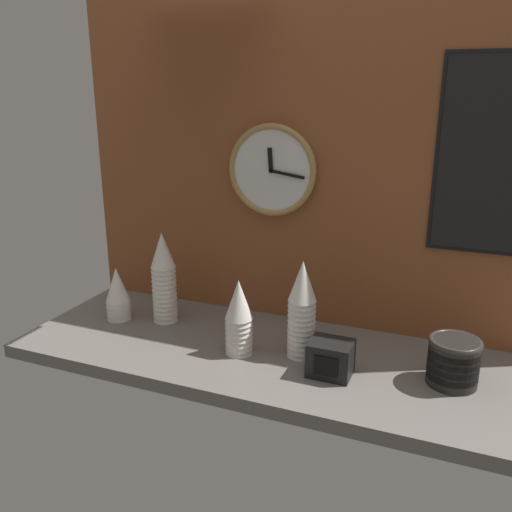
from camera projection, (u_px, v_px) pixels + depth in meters
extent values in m
cube|color=slate|center=(282.00, 358.00, 1.61)|extent=(1.60, 0.56, 0.04)
cube|color=brown|center=(314.00, 162.00, 1.68)|extent=(1.60, 0.03, 1.05)
cone|color=white|center=(239.00, 334.00, 1.58)|extent=(0.08, 0.08, 0.12)
cone|color=white|center=(239.00, 329.00, 1.58)|extent=(0.08, 0.08, 0.12)
cone|color=white|center=(239.00, 324.00, 1.57)|extent=(0.08, 0.08, 0.12)
cone|color=white|center=(239.00, 319.00, 1.57)|extent=(0.08, 0.08, 0.12)
cone|color=white|center=(239.00, 315.00, 1.56)|extent=(0.08, 0.08, 0.12)
cone|color=white|center=(239.00, 310.00, 1.56)|extent=(0.08, 0.08, 0.12)
cone|color=white|center=(239.00, 305.00, 1.55)|extent=(0.08, 0.08, 0.12)
cone|color=white|center=(239.00, 300.00, 1.55)|extent=(0.08, 0.08, 0.12)
cone|color=white|center=(118.00, 302.00, 1.82)|extent=(0.08, 0.08, 0.12)
cone|color=white|center=(118.00, 298.00, 1.81)|extent=(0.08, 0.08, 0.12)
cone|color=white|center=(118.00, 294.00, 1.81)|extent=(0.08, 0.08, 0.12)
cone|color=white|center=(117.00, 289.00, 1.80)|extent=(0.08, 0.08, 0.12)
cone|color=white|center=(117.00, 285.00, 1.80)|extent=(0.08, 0.08, 0.12)
cone|color=white|center=(301.00, 337.00, 1.56)|extent=(0.08, 0.08, 0.12)
cone|color=white|center=(301.00, 332.00, 1.56)|extent=(0.08, 0.08, 0.12)
cone|color=white|center=(301.00, 327.00, 1.56)|extent=(0.08, 0.08, 0.12)
cone|color=white|center=(302.00, 322.00, 1.55)|extent=(0.08, 0.08, 0.12)
cone|color=white|center=(302.00, 317.00, 1.55)|extent=(0.08, 0.08, 0.12)
cone|color=white|center=(302.00, 312.00, 1.54)|extent=(0.08, 0.08, 0.12)
cone|color=white|center=(302.00, 307.00, 1.54)|extent=(0.08, 0.08, 0.12)
cone|color=white|center=(302.00, 302.00, 1.53)|extent=(0.08, 0.08, 0.12)
cone|color=white|center=(302.00, 297.00, 1.53)|extent=(0.08, 0.08, 0.12)
cone|color=white|center=(302.00, 292.00, 1.52)|extent=(0.08, 0.08, 0.12)
cone|color=white|center=(303.00, 286.00, 1.52)|extent=(0.08, 0.08, 0.12)
cone|color=white|center=(303.00, 281.00, 1.51)|extent=(0.08, 0.08, 0.12)
cone|color=white|center=(165.00, 304.00, 1.80)|extent=(0.08, 0.08, 0.12)
cone|color=white|center=(165.00, 299.00, 1.80)|extent=(0.08, 0.08, 0.12)
cone|color=white|center=(165.00, 295.00, 1.79)|extent=(0.08, 0.08, 0.12)
cone|color=white|center=(164.00, 291.00, 1.79)|extent=(0.08, 0.08, 0.12)
cone|color=white|center=(164.00, 286.00, 1.79)|extent=(0.08, 0.08, 0.12)
cone|color=white|center=(164.00, 282.00, 1.78)|extent=(0.08, 0.08, 0.12)
cone|color=white|center=(164.00, 277.00, 1.78)|extent=(0.08, 0.08, 0.12)
cone|color=white|center=(163.00, 273.00, 1.77)|extent=(0.08, 0.08, 0.12)
cone|color=white|center=(163.00, 268.00, 1.77)|extent=(0.08, 0.08, 0.12)
cone|color=white|center=(163.00, 264.00, 1.76)|extent=(0.08, 0.08, 0.12)
cone|color=white|center=(163.00, 259.00, 1.76)|extent=(0.08, 0.08, 0.12)
cone|color=white|center=(163.00, 255.00, 1.75)|extent=(0.08, 0.08, 0.12)
cone|color=white|center=(162.00, 250.00, 1.75)|extent=(0.08, 0.08, 0.12)
cylinder|color=black|center=(452.00, 376.00, 1.43)|extent=(0.13, 0.13, 0.04)
cylinder|color=black|center=(453.00, 368.00, 1.42)|extent=(0.13, 0.13, 0.04)
cylinder|color=black|center=(453.00, 361.00, 1.42)|extent=(0.13, 0.13, 0.04)
cylinder|color=black|center=(454.00, 354.00, 1.41)|extent=(0.13, 0.13, 0.04)
cylinder|color=black|center=(455.00, 346.00, 1.40)|extent=(0.13, 0.13, 0.04)
torus|color=#302D2A|center=(456.00, 341.00, 1.40)|extent=(0.14, 0.14, 0.01)
cylinder|color=white|center=(272.00, 170.00, 1.71)|extent=(0.28, 0.02, 0.28)
torus|color=#AD894C|center=(272.00, 171.00, 1.70)|extent=(0.29, 0.02, 0.29)
cube|color=black|center=(270.00, 159.00, 1.69)|extent=(0.02, 0.01, 0.07)
cube|color=black|center=(287.00, 174.00, 1.68)|extent=(0.11, 0.01, 0.02)
cylinder|color=black|center=(271.00, 171.00, 1.70)|extent=(0.01, 0.01, 0.01)
cube|color=black|center=(503.00, 157.00, 1.46)|extent=(0.35, 0.01, 0.55)
cube|color=black|center=(504.00, 157.00, 1.45)|extent=(0.33, 0.01, 0.52)
cube|color=black|center=(331.00, 358.00, 1.46)|extent=(0.12, 0.10, 0.10)
cube|color=black|center=(326.00, 367.00, 1.42)|extent=(0.06, 0.00, 0.05)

